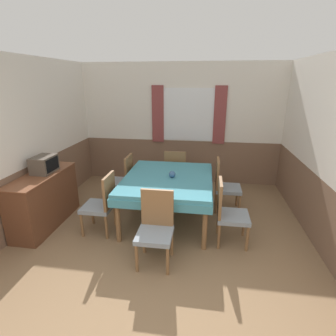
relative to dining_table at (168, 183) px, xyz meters
The scene contains 13 objects.
wall_back 1.96m from the dining_table, 89.76° to the left, with size 4.72×0.10×2.60m.
wall_left 2.29m from the dining_table, behind, with size 0.05×4.62×2.60m.
wall_right 2.29m from the dining_table, ahead, with size 0.05×4.62×2.60m.
dining_table is the anchor object (origin of this frame).
chair_right_far 1.07m from the dining_table, 28.62° to the left, with size 0.44×0.44×0.94m.
chair_left_far 1.07m from the dining_table, 151.38° to the left, with size 0.44×0.44×0.94m.
chair_left_near 1.07m from the dining_table, 151.38° to the right, with size 0.44×0.44×0.94m.
chair_right_near 1.07m from the dining_table, 28.62° to the right, with size 0.44×0.44×0.94m.
chair_head_window 1.06m from the dining_table, 90.00° to the left, with size 0.44×0.44×0.94m.
chair_head_near 1.06m from the dining_table, 90.00° to the right, with size 0.44×0.44×0.94m.
sideboard 1.98m from the dining_table, 167.26° to the right, with size 0.46×1.34×0.86m.
tv 1.96m from the dining_table, behind, with size 0.29×0.39×0.26m.
vase 0.17m from the dining_table, 13.57° to the right, with size 0.11×0.11×0.11m.
Camera 1 is at (0.58, -1.49, 2.24)m, focal length 28.00 mm.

